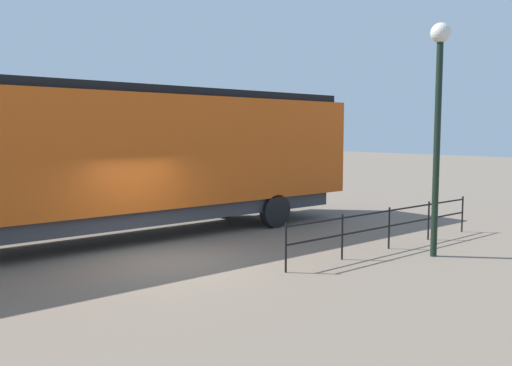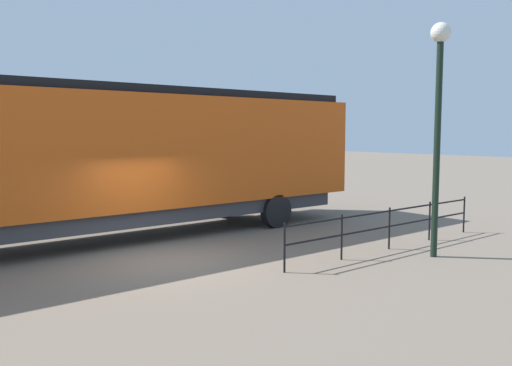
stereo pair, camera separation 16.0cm
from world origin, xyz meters
TOP-DOWN VIEW (x-y plane):
  - ground_plane at (0.00, 0.00)m, footprint 120.00×120.00m
  - locomotive at (-3.13, -0.04)m, footprint 3.10×17.64m
  - lamp_post at (3.88, 5.49)m, footprint 0.49×0.49m
  - platform_fence at (2.63, 5.33)m, footprint 0.05×7.63m

SIDE VIEW (x-z plane):
  - ground_plane at x=0.00m, z-range 0.00..0.00m
  - platform_fence at x=2.63m, z-range 0.17..1.30m
  - locomotive at x=-3.13m, z-range 0.26..4.68m
  - lamp_post at x=3.88m, z-range 1.10..6.89m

